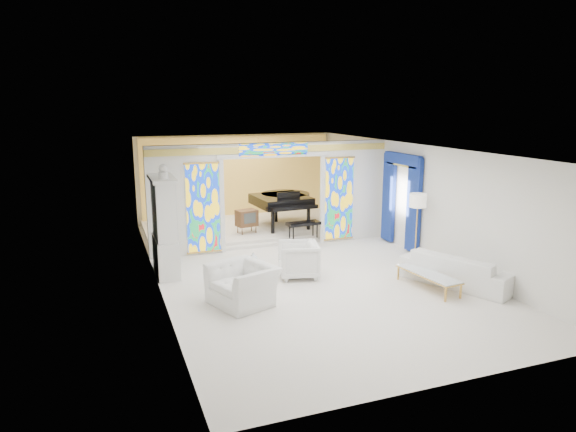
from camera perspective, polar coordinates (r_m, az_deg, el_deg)
name	(u,v)px	position (r m, az deg, el deg)	size (l,w,h in m)	color
floor	(298,266)	(13.14, 1.15, -5.62)	(12.00, 12.00, 0.00)	silver
ceiling	(299,148)	(12.54, 1.21, 7.53)	(7.00, 12.00, 0.02)	white
wall_back	(237,177)	(18.39, -5.67, 4.32)	(7.00, 0.02, 3.00)	silver
wall_front	(453,289)	(7.69, 17.85, -7.71)	(7.00, 0.02, 3.00)	silver
wall_left	(154,220)	(11.96, -14.64, -0.39)	(0.02, 12.00, 3.00)	silver
wall_right	(418,200)	(14.38, 14.28, 1.74)	(0.02, 12.00, 3.00)	silver
partition_wall	(273,190)	(14.57, -1.68, 2.87)	(7.00, 0.22, 3.00)	silver
stained_glass_left	(203,208)	(14.03, -9.42, 0.87)	(0.90, 0.04, 2.40)	gold
stained_glass_right	(339,199)	(15.29, 5.69, 1.92)	(0.90, 0.04, 2.40)	gold
stained_glass_transom	(274,149)	(14.32, -1.58, 7.41)	(2.00, 0.04, 0.34)	gold
alcove_platform	(253,227)	(16.85, -3.93, -1.27)	(6.80, 3.80, 0.18)	silver
gold_curtain_back	(238,178)	(18.28, -5.57, 4.27)	(6.70, 0.10, 2.90)	#FBC957
chandelier	(259,152)	(16.41, -3.28, 7.08)	(0.48, 0.48, 0.30)	gold
blue_drapes	(401,193)	(14.89, 12.47, 2.49)	(0.14, 1.85, 2.65)	navy
china_cabinet	(165,227)	(12.64, -13.56, -1.20)	(0.56, 1.46, 2.72)	silver
armchair_left	(243,285)	(10.70, -5.07, -7.60)	(1.27, 1.11, 0.83)	white
armchair_right	(298,260)	(12.27, 1.16, -4.88)	(0.90, 0.93, 0.84)	white
sofa	(458,269)	(12.39, 18.38, -5.60)	(2.53, 0.99, 0.74)	silver
side_table	(253,271)	(11.47, -3.87, -6.13)	(0.54, 0.54, 0.65)	silver
vase	(253,257)	(11.37, -3.89, -4.57)	(0.19, 0.19, 0.20)	silver
coffee_table	(428,274)	(11.92, 15.33, -6.26)	(0.69, 1.71, 0.37)	silver
floor_lamp	(418,204)	(13.70, 14.21, 1.33)	(0.44, 0.44, 1.79)	gold
grand_piano	(284,200)	(16.59, -0.47, 1.77)	(2.01, 3.14, 1.22)	black
tv_console	(247,218)	(15.70, -4.61, -0.23)	(0.69, 0.53, 0.71)	#53361E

